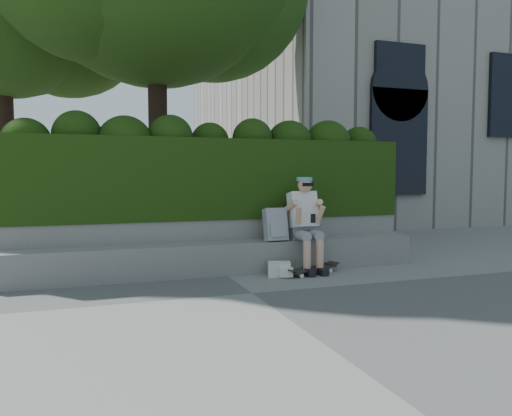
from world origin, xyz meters
name	(u,v)px	position (x,y,z in m)	size (l,w,h in m)	color
ground	(252,293)	(0.00, 0.00, 0.00)	(80.00, 80.00, 0.00)	slate
bench_ledge	(224,258)	(0.00, 1.25, 0.23)	(6.00, 0.45, 0.45)	gray
planter_wall	(215,243)	(0.00, 1.73, 0.38)	(6.00, 0.50, 0.75)	gray
hedge	(211,179)	(0.00, 1.95, 1.35)	(6.00, 1.00, 1.20)	black
building	(384,12)	(9.00, 11.00, 7.50)	(12.00, 12.00, 15.00)	gray
person	(304,220)	(1.18, 1.07, 0.75)	(0.40, 0.76, 1.38)	gray
skateboard	(312,269)	(1.17, 0.79, 0.07)	(0.86, 0.50, 0.09)	black
backpack_plaid	(275,225)	(0.75, 1.15, 0.69)	(0.32, 0.17, 0.48)	#ABABB0
backpack_ground	(279,269)	(0.67, 0.80, 0.10)	(0.31, 0.22, 0.20)	silver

